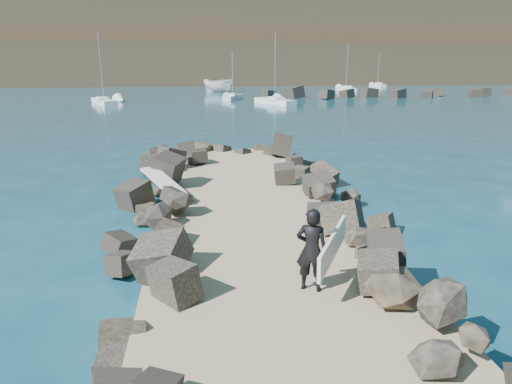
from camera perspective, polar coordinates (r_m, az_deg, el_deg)
The scene contains 14 objects.
ground at distance 15.26m, azimuth -0.46°, elevation -4.40°, with size 800.00×800.00×0.00m, color #0F384C.
jetty at distance 13.30m, azimuth 0.53°, elevation -6.16°, with size 6.00×26.00×0.60m, color #8C7759.
riprap_left at distance 13.65m, azimuth -11.95°, elevation -5.02°, with size 2.60×22.00×1.00m, color black.
riprap_right at distance 14.33m, azimuth 11.87°, elevation -4.01°, with size 2.60×22.00×1.00m, color black.
breakwater_secondary at distance 78.45m, azimuth 21.29°, elevation 11.46°, with size 52.00×4.00×1.20m, color black.
headland at distance 174.93m, azimuth -3.37°, elevation 19.43°, with size 360.00×140.00×32.00m, color #2D4919.
surfboard_resting at distance 16.80m, azimuth -11.48°, elevation 0.93°, with size 0.64×2.55×0.09m, color silver.
boat_imported at distance 85.49m, azimuth -4.72°, elevation 13.17°, with size 2.41×6.41×2.48m, color white.
surfer_with_board at distance 9.72m, azimuth 7.34°, elevation -7.12°, with size 1.43×2.00×1.82m.
sailboat_f at distance 106.78m, azimuth 14.96°, elevation 12.77°, with size 1.75×5.90×7.15m.
sailboat_a at distance 63.69m, azimuth -18.47°, elevation 10.68°, with size 4.61×7.68×9.17m.
sailboat_d at distance 91.16m, azimuth 11.19°, elevation 12.54°, with size 1.97×7.29×8.69m.
sailboat_c at distance 60.80m, azimuth 2.37°, elevation 11.26°, with size 4.65×7.49×8.99m.
sailboat_b at distance 67.73m, azimuth -2.91°, elevation 11.73°, with size 3.28×5.57×6.84m.
Camera 1 is at (-1.62, -14.22, 5.31)m, focal length 32.00 mm.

